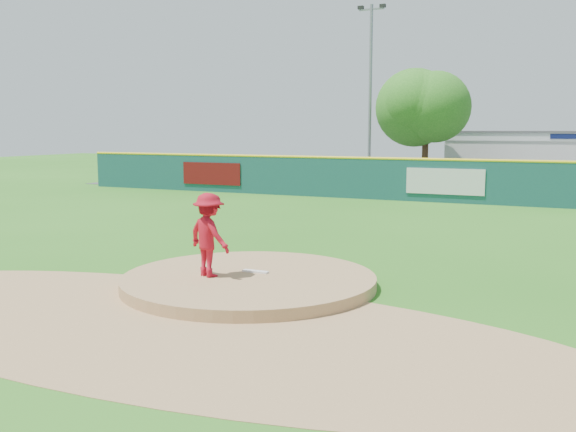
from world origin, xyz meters
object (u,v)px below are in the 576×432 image
at_px(pitcher, 209,235).
at_px(van, 469,182).
at_px(deciduous_tree, 426,109).
at_px(playground_slide, 261,172).
at_px(light_pole_left, 370,86).

height_order(pitcher, van, pitcher).
relative_size(pitcher, deciduous_tree, 0.24).
distance_m(pitcher, deciduous_tree, 25.70).
xyz_separation_m(playground_slide, deciduous_tree, (9.62, 1.98, 3.76)).
xyz_separation_m(pitcher, light_pole_left, (-5.27, 27.44, 4.90)).
xyz_separation_m(pitcher, playground_slide, (-10.89, 23.46, -0.36)).
bearing_deg(light_pole_left, playground_slide, -144.68).
distance_m(van, playground_slide, 12.53).
distance_m(van, light_pole_left, 9.78).
height_order(pitcher, light_pole_left, light_pole_left).
distance_m(pitcher, van, 23.17).
relative_size(pitcher, van, 0.40).
bearing_deg(pitcher, deciduous_tree, -66.95).
relative_size(pitcher, light_pole_left, 0.16).
xyz_separation_m(van, deciduous_tree, (-2.91, 2.33, 3.90)).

